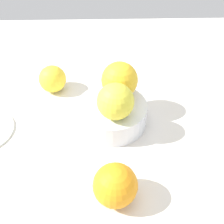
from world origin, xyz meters
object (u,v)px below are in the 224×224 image
object	(u,v)px
fruit_bowl	(112,114)
orange_loose_1	(118,185)
orange_in_bowl_0	(115,101)
orange_loose_0	(53,79)
orange_in_bowl_1	(120,80)

from	to	relation	value
fruit_bowl	orange_loose_1	world-z (taller)	orange_loose_1
orange_in_bowl_0	orange_loose_1	bearing A→B (deg)	-90.48
fruit_bowl	orange_loose_1	distance (cm)	18.95
fruit_bowl	orange_in_bowl_0	size ratio (longest dim) A/B	2.05
orange_loose_0	orange_loose_1	world-z (taller)	orange_loose_1
orange_in_bowl_0	orange_in_bowl_1	xyz separation A→B (cm)	(1.13, 6.81, 0.23)
fruit_bowl	orange_loose_0	bearing A→B (deg)	139.53
fruit_bowl	orange_in_bowl_1	world-z (taller)	orange_in_bowl_1
orange_in_bowl_1	orange_loose_0	size ratio (longest dim) A/B	1.17
orange_in_bowl_0	orange_loose_1	xyz separation A→B (cm)	(-0.13, -15.62, -4.91)
orange_loose_0	fruit_bowl	bearing A→B (deg)	-40.47
orange_in_bowl_0	orange_in_bowl_1	distance (cm)	6.91
fruit_bowl	orange_loose_0	size ratio (longest dim) A/B	2.25
orange_in_bowl_1	orange_in_bowl_0	bearing A→B (deg)	-99.45
orange_in_bowl_0	orange_loose_0	xyz separation A→B (cm)	(-14.95, 15.53, -5.31)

